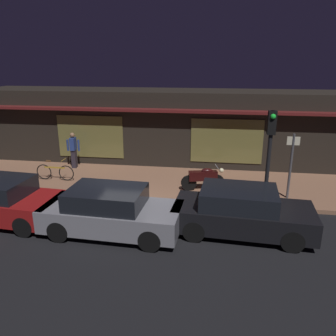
# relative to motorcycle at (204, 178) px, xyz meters

# --- Properties ---
(ground_plane) EXTENTS (60.00, 60.00, 0.00)m
(ground_plane) POSITION_rel_motorcycle_xyz_m (-2.33, -2.31, -0.65)
(ground_plane) COLOR black
(sidewalk_slab) EXTENTS (18.00, 4.00, 0.15)m
(sidewalk_slab) POSITION_rel_motorcycle_xyz_m (-2.33, 0.69, -0.57)
(sidewalk_slab) COLOR #8C6047
(sidewalk_slab) RESTS_ON ground_plane
(storefront_building) EXTENTS (18.00, 3.30, 3.60)m
(storefront_building) POSITION_rel_motorcycle_xyz_m (-2.33, 4.07, 1.16)
(storefront_building) COLOR black
(storefront_building) RESTS_ON ground_plane
(motorcycle) EXTENTS (1.68, 0.65, 0.97)m
(motorcycle) POSITION_rel_motorcycle_xyz_m (0.00, 0.00, 0.00)
(motorcycle) COLOR black
(motorcycle) RESTS_ON sidewalk_slab
(bicycle_parked) EXTENTS (1.66, 0.42, 0.91)m
(bicycle_parked) POSITION_rel_motorcycle_xyz_m (-6.24, 0.23, -0.14)
(bicycle_parked) COLOR black
(bicycle_parked) RESTS_ON sidewalk_slab
(person_photographer) EXTENTS (0.61, 0.39, 1.67)m
(person_photographer) POSITION_rel_motorcycle_xyz_m (-6.14, 2.01, 0.38)
(person_photographer) COLOR #28232D
(person_photographer) RESTS_ON sidewalk_slab
(sign_post) EXTENTS (0.44, 0.09, 2.40)m
(sign_post) POSITION_rel_motorcycle_xyz_m (3.10, -0.36, 0.86)
(sign_post) COLOR #47474C
(sign_post) RESTS_ON sidewalk_slab
(traffic_light_pole) EXTENTS (0.24, 0.33, 3.60)m
(traffic_light_pole) POSITION_rel_motorcycle_xyz_m (2.02, -2.23, 1.83)
(traffic_light_pole) COLOR black
(traffic_light_pole) RESTS_ON ground_plane
(parked_car_far) EXTENTS (4.17, 1.94, 1.42)m
(parked_car_far) POSITION_rel_motorcycle_xyz_m (-2.60, -3.60, 0.06)
(parked_car_far) COLOR black
(parked_car_far) RESTS_ON ground_plane
(parked_car_across) EXTENTS (4.20, 2.01, 1.42)m
(parked_car_across) POSITION_rel_motorcycle_xyz_m (1.26, -3.04, 0.06)
(parked_car_across) COLOR black
(parked_car_across) RESTS_ON ground_plane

